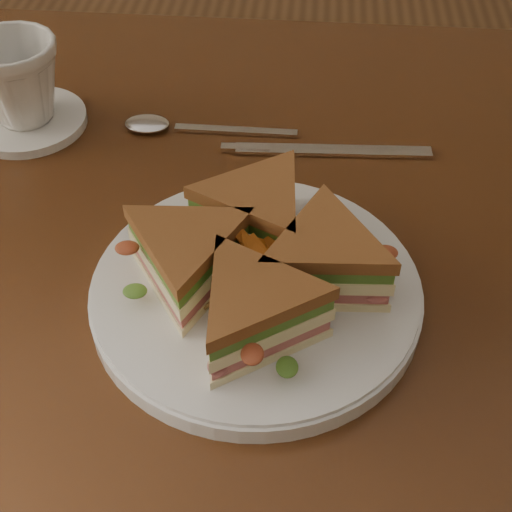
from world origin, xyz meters
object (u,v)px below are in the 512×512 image
Objects in this scene: plate at (256,292)px; spoon at (168,126)px; knife at (319,151)px; saucer at (28,121)px; sandwich_wedges at (256,261)px; table at (255,298)px; coffee_cup at (17,81)px.

plate reaches higher than spoon.
knife is 1.74× the size of saucer.
sandwich_wedges reaches higher than spoon.
sandwich_wedges reaches higher than saucer.
sandwich_wedges reaches higher than plate.
sandwich_wedges is at bearing -105.81° from knife.
knife reaches higher than table.
plate is at bearing -105.81° from knife.
knife is at bearing 64.54° from table.
table is 0.33m from coffee_cup.
coffee_cup is at bearing -177.97° from spoon.
knife is 2.30× the size of coffee_cup.
spoon is at bearing 126.23° from table.
coffee_cup reaches higher than knife.
knife is at bearing -9.42° from spoon.
coffee_cup is at bearing 0.00° from saucer.
table is 4.45× the size of plate.
saucer is 1.32× the size of coffee_cup.
coffee_cup reaches higher than sandwich_wedges.
sandwich_wedges is 0.21m from knife.
table is 6.52× the size of spoon.
plate is 1.16× the size of sandwich_wedges.
saucer is (-0.31, 0.02, 0.00)m from knife.
spoon is at bearing 116.06° from sandwich_wedges.
knife is (0.05, 0.20, -0.01)m from plate.
plate is 2.88× the size of coffee_cup.
coffee_cup reaches higher than plate.
coffee_cup reaches higher than table.
plate is at bearing -63.73° from spoon.
sandwich_wedges is (0.01, -0.09, 0.14)m from table.
coffee_cup is (-0.26, 0.23, 0.01)m from sandwich_wedges.
saucer is (-0.26, 0.14, 0.10)m from table.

